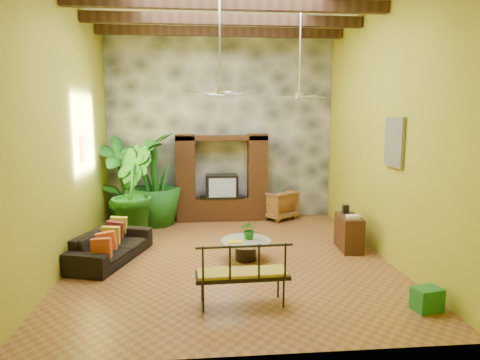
{
  "coord_description": "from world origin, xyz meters",
  "views": [
    {
      "loc": [
        -0.57,
        -8.1,
        2.78
      ],
      "look_at": [
        0.21,
        0.2,
        1.52
      ],
      "focal_mm": 32.0,
      "sensor_mm": 36.0,
      "label": 1
    }
  ],
  "objects": [
    {
      "name": "ground",
      "position": [
        0.0,
        0.0,
        0.0
      ],
      "size": [
        7.0,
        7.0,
        0.0
      ],
      "primitive_type": "plane",
      "color": "brown",
      "rests_on": "ground"
    },
    {
      "name": "back_wall",
      "position": [
        0.0,
        3.5,
        2.5
      ],
      "size": [
        6.0,
        0.02,
        5.0
      ],
      "primitive_type": "cube",
      "color": "#A39A25",
      "rests_on": "ground"
    },
    {
      "name": "left_wall",
      "position": [
        -3.0,
        0.0,
        2.5
      ],
      "size": [
        0.02,
        7.0,
        5.0
      ],
      "primitive_type": "cube",
      "color": "#A39A25",
      "rests_on": "ground"
    },
    {
      "name": "right_wall",
      "position": [
        3.0,
        0.0,
        2.5
      ],
      "size": [
        0.02,
        7.0,
        5.0
      ],
      "primitive_type": "cube",
      "color": "#A39A25",
      "rests_on": "ground"
    },
    {
      "name": "stone_accent_wall",
      "position": [
        0.0,
        3.44,
        2.5
      ],
      "size": [
        5.98,
        0.1,
        4.98
      ],
      "primitive_type": "cube",
      "color": "#3C3F44",
      "rests_on": "ground"
    },
    {
      "name": "ceiling_beams",
      "position": [
        0.0,
        0.0,
        4.78
      ],
      "size": [
        5.95,
        5.36,
        0.22
      ],
      "color": "#321A10",
      "rests_on": "ceiling"
    },
    {
      "name": "entertainment_center",
      "position": [
        0.0,
        3.14,
        0.97
      ],
      "size": [
        2.4,
        0.55,
        2.3
      ],
      "color": "black",
      "rests_on": "ground"
    },
    {
      "name": "ceiling_fan_front",
      "position": [
        -0.2,
        -0.4,
        3.4
      ],
      "size": [
        1.28,
        1.28,
        1.86
      ],
      "color": "silver",
      "rests_on": "ceiling"
    },
    {
      "name": "ceiling_fan_back",
      "position": [
        1.6,
        1.2,
        3.4
      ],
      "size": [
        1.28,
        1.28,
        1.86
      ],
      "color": "silver",
      "rests_on": "ceiling"
    },
    {
      "name": "wall_art_mask",
      "position": [
        -2.96,
        1.0,
        2.1
      ],
      "size": [
        0.06,
        0.32,
        0.55
      ],
      "primitive_type": "cube",
      "color": "gold",
      "rests_on": "left_wall"
    },
    {
      "name": "wall_art_painting",
      "position": [
        2.96,
        -0.6,
        2.3
      ],
      "size": [
        0.06,
        0.7,
        0.9
      ],
      "primitive_type": "cube",
      "color": "#27658F",
      "rests_on": "right_wall"
    },
    {
      "name": "sofa",
      "position": [
        -2.3,
        0.06,
        0.3
      ],
      "size": [
        1.39,
        2.21,
        0.6
      ],
      "primitive_type": "imported",
      "rotation": [
        0.0,
        0.0,
        1.26
      ],
      "color": "black",
      "rests_on": "ground"
    },
    {
      "name": "wicker_armchair",
      "position": [
        1.49,
        3.12,
        0.39
      ],
      "size": [
        1.19,
        1.2,
        0.79
      ],
      "primitive_type": "imported",
      "rotation": [
        0.0,
        0.0,
        3.76
      ],
      "color": "olive",
      "rests_on": "ground"
    },
    {
      "name": "tall_plant_a",
      "position": [
        -2.56,
        2.71,
        1.15
      ],
      "size": [
        1.45,
        1.3,
        2.29
      ],
      "primitive_type": "imported",
      "rotation": [
        0.0,
        0.0,
        0.51
      ],
      "color": "#195F1B",
      "rests_on": "ground"
    },
    {
      "name": "tall_plant_b",
      "position": [
        -2.17,
        1.85,
        1.05
      ],
      "size": [
        1.22,
        1.37,
        2.1
      ],
      "primitive_type": "imported",
      "rotation": [
        0.0,
        0.0,
        1.86
      ],
      "color": "#185E19",
      "rests_on": "ground"
    },
    {
      "name": "tall_plant_c",
      "position": [
        -1.74,
        2.77,
        1.18
      ],
      "size": [
        1.36,
        1.36,
        2.37
      ],
      "primitive_type": "imported",
      "rotation": [
        0.0,
        0.0,
        4.74
      ],
      "color": "#1A5C18",
      "rests_on": "ground"
    },
    {
      "name": "coffee_table",
      "position": [
        0.29,
        -0.16,
        0.26
      ],
      "size": [
        0.97,
        0.97,
        0.4
      ],
      "rotation": [
        0.0,
        0.0,
        -0.25
      ],
      "color": "black",
      "rests_on": "ground"
    },
    {
      "name": "centerpiece_plant",
      "position": [
        0.37,
        -0.09,
        0.59
      ],
      "size": [
        0.34,
        0.3,
        0.37
      ],
      "primitive_type": "imported",
      "rotation": [
        0.0,
        0.0,
        -0.01
      ],
      "color": "#196019",
      "rests_on": "coffee_table"
    },
    {
      "name": "yellow_tray",
      "position": [
        0.07,
        -0.31,
        0.42
      ],
      "size": [
        0.3,
        0.23,
        0.03
      ],
      "primitive_type": "cube",
      "rotation": [
        0.0,
        0.0,
        -0.08
      ],
      "color": "gold",
      "rests_on": "coffee_table"
    },
    {
      "name": "iron_bench",
      "position": [
        0.02,
        -2.2,
        0.55
      ],
      "size": [
        1.39,
        0.55,
        0.57
      ],
      "rotation": [
        0.0,
        0.0,
        0.04
      ],
      "color": "black",
      "rests_on": "ground"
    },
    {
      "name": "side_console",
      "position": [
        2.51,
        0.31,
        0.36
      ],
      "size": [
        0.47,
        0.92,
        0.72
      ],
      "primitive_type": "cube",
      "rotation": [
        0.0,
        0.0,
        -0.07
      ],
      "color": "#351E11",
      "rests_on": "ground"
    },
    {
      "name": "green_bin",
      "position": [
        2.65,
        -2.57,
        0.17
      ],
      "size": [
        0.43,
        0.36,
        0.34
      ],
      "primitive_type": "cube",
      "rotation": [
        0.0,
        0.0,
        0.19
      ],
      "color": "#227F35",
      "rests_on": "ground"
    }
  ]
}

